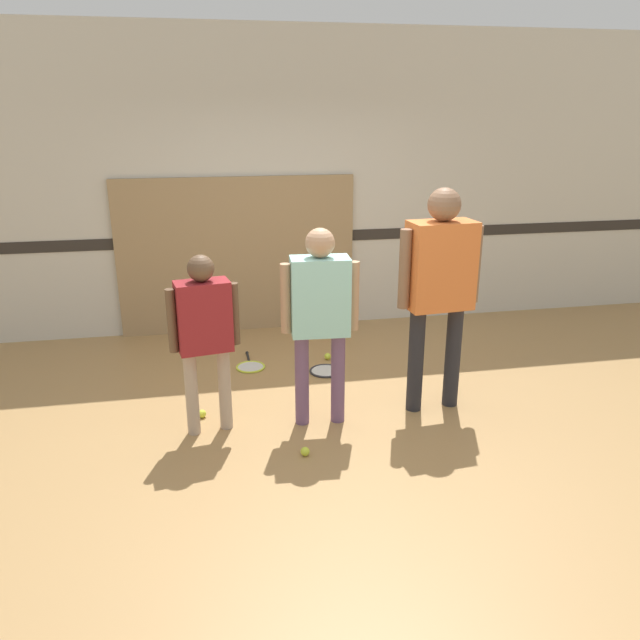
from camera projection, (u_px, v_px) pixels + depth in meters
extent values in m
plane|color=#A87F4C|center=(323.00, 417.00, 5.07)|extent=(16.00, 16.00, 0.00)
cube|color=beige|center=(281.00, 184.00, 6.72)|extent=(16.00, 0.06, 3.20)
cube|color=#2D2823|center=(283.00, 238.00, 6.88)|extent=(16.00, 0.01, 0.12)
cube|color=#9E7F56|center=(238.00, 256.00, 6.82)|extent=(2.57, 0.05, 1.70)
cylinder|color=#6B4C70|center=(302.00, 379.00, 4.87)|extent=(0.11, 0.11, 0.75)
cylinder|color=#6B4C70|center=(338.00, 377.00, 4.90)|extent=(0.11, 0.11, 0.75)
cube|color=#99D8D1|center=(320.00, 296.00, 4.67)|extent=(0.45, 0.27, 0.59)
sphere|color=tan|center=(320.00, 243.00, 4.53)|extent=(0.22, 0.22, 0.22)
cylinder|color=tan|center=(286.00, 299.00, 4.64)|extent=(0.08, 0.08, 0.53)
cylinder|color=tan|center=(354.00, 296.00, 4.70)|extent=(0.08, 0.08, 0.53)
cylinder|color=tan|center=(192.00, 393.00, 4.72)|extent=(0.10, 0.10, 0.67)
cylinder|color=tan|center=(225.00, 388.00, 4.81)|extent=(0.10, 0.10, 0.67)
cube|color=maroon|center=(204.00, 316.00, 4.57)|extent=(0.42, 0.28, 0.53)
sphere|color=brown|center=(201.00, 268.00, 4.45)|extent=(0.20, 0.20, 0.20)
cylinder|color=brown|center=(172.00, 321.00, 4.49)|extent=(0.07, 0.07, 0.48)
cylinder|color=brown|center=(235.00, 314.00, 4.65)|extent=(0.07, 0.07, 0.48)
cylinder|color=#232328|center=(453.00, 356.00, 5.16)|extent=(0.13, 0.13, 0.87)
cylinder|color=#232328|center=(416.00, 360.00, 5.07)|extent=(0.13, 0.13, 0.87)
cube|color=orange|center=(440.00, 265.00, 4.86)|extent=(0.53, 0.32, 0.69)
sphere|color=brown|center=(444.00, 204.00, 4.71)|extent=(0.25, 0.25, 0.25)
cylinder|color=brown|center=(475.00, 264.00, 4.94)|extent=(0.09, 0.09, 0.62)
cylinder|color=brown|center=(405.00, 269.00, 4.78)|extent=(0.09, 0.09, 0.62)
torus|color=#28282D|center=(326.00, 371.00, 5.94)|extent=(0.44, 0.44, 0.02)
cylinder|color=silver|center=(326.00, 371.00, 5.94)|extent=(0.27, 0.27, 0.01)
cylinder|color=black|center=(336.00, 361.00, 6.16)|extent=(0.15, 0.19, 0.02)
sphere|color=black|center=(340.00, 357.00, 6.25)|extent=(0.03, 0.03, 0.03)
torus|color=#C6D838|center=(251.00, 367.00, 6.02)|extent=(0.29, 0.29, 0.02)
cylinder|color=silver|center=(251.00, 367.00, 6.02)|extent=(0.24, 0.24, 0.01)
cylinder|color=black|center=(248.00, 357.00, 6.26)|extent=(0.03, 0.24, 0.02)
sphere|color=black|center=(247.00, 353.00, 6.37)|extent=(0.03, 0.03, 0.03)
sphere|color=#CCE038|center=(305.00, 451.00, 4.50)|extent=(0.07, 0.07, 0.07)
sphere|color=#CCE038|center=(328.00, 356.00, 6.22)|extent=(0.07, 0.07, 0.07)
sphere|color=#CCE038|center=(202.00, 414.00, 5.06)|extent=(0.07, 0.07, 0.07)
sphere|color=#CCE038|center=(414.00, 376.00, 5.77)|extent=(0.07, 0.07, 0.07)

